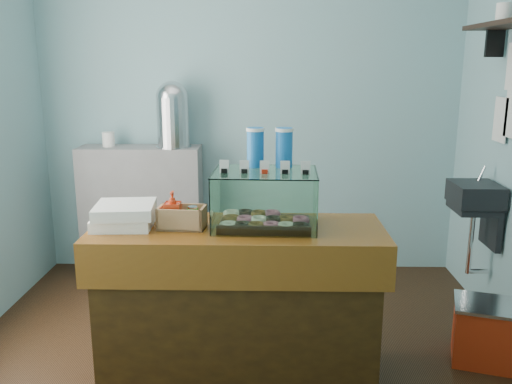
{
  "coord_description": "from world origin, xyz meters",
  "views": [
    {
      "loc": [
        0.17,
        -3.07,
        1.78
      ],
      "look_at": [
        0.1,
        -0.15,
        1.07
      ],
      "focal_mm": 38.0,
      "sensor_mm": 36.0,
      "label": 1
    }
  ],
  "objects_px": {
    "counter": "(238,302)",
    "red_cooler": "(490,333)",
    "display_case": "(265,196)",
    "coffee_urn": "(173,113)"
  },
  "relations": [
    {
      "from": "display_case",
      "to": "coffee_urn",
      "type": "relative_size",
      "value": 1.08
    },
    {
      "from": "counter",
      "to": "display_case",
      "type": "distance_m",
      "value": 0.63
    },
    {
      "from": "counter",
      "to": "coffee_urn",
      "type": "height_order",
      "value": "coffee_urn"
    },
    {
      "from": "display_case",
      "to": "coffee_urn",
      "type": "distance_m",
      "value": 1.71
    },
    {
      "from": "counter",
      "to": "red_cooler",
      "type": "distance_m",
      "value": 1.54
    },
    {
      "from": "counter",
      "to": "coffee_urn",
      "type": "xyz_separation_m",
      "value": [
        -0.61,
        1.56,
        0.92
      ]
    },
    {
      "from": "coffee_urn",
      "to": "red_cooler",
      "type": "bearing_deg",
      "value": -33.03
    },
    {
      "from": "display_case",
      "to": "red_cooler",
      "type": "bearing_deg",
      "value": 7.08
    },
    {
      "from": "counter",
      "to": "coffee_urn",
      "type": "bearing_deg",
      "value": 111.37
    },
    {
      "from": "counter",
      "to": "red_cooler",
      "type": "relative_size",
      "value": 3.15
    }
  ]
}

